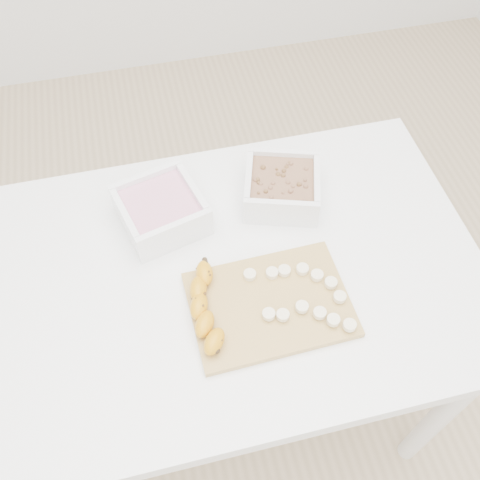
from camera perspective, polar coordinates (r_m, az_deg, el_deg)
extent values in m
plane|color=#C6AD89|center=(1.79, 0.23, -15.95)|extent=(3.50, 3.50, 0.00)
cube|color=white|center=(1.13, 0.35, -3.56)|extent=(1.00, 0.70, 0.04)
cylinder|color=white|center=(1.48, 20.72, -16.98)|extent=(0.05, 0.05, 0.71)
cylinder|color=white|center=(1.62, -17.64, -4.96)|extent=(0.05, 0.05, 0.71)
cylinder|color=white|center=(1.69, 12.53, 0.91)|extent=(0.05, 0.05, 0.71)
cube|color=white|center=(1.16, -8.42, 3.19)|extent=(0.21, 0.21, 0.08)
cube|color=pink|center=(1.16, -8.44, 3.29)|extent=(0.17, 0.17, 0.04)
cube|color=white|center=(1.20, 4.47, 5.66)|extent=(0.20, 0.20, 0.08)
cube|color=brown|center=(1.19, 4.48, 5.76)|extent=(0.17, 0.17, 0.04)
cube|color=tan|center=(1.06, 3.18, -6.87)|extent=(0.32, 0.23, 0.01)
cylinder|color=#F3E4BB|center=(1.08, 1.04, -3.72)|extent=(0.03, 0.03, 0.01)
cylinder|color=#F3E4BB|center=(1.08, 3.44, -3.53)|extent=(0.03, 0.03, 0.01)
cylinder|color=#F3E4BB|center=(1.09, 4.75, -3.29)|extent=(0.03, 0.03, 0.01)
cylinder|color=#F3E4BB|center=(1.09, 6.68, -3.11)|extent=(0.03, 0.03, 0.01)
cylinder|color=#F3E4BB|center=(1.09, 8.21, -3.75)|extent=(0.03, 0.03, 0.01)
cylinder|color=#F3E4BB|center=(1.08, 9.67, -4.52)|extent=(0.03, 0.03, 0.01)
cylinder|color=#F3E4BB|center=(1.07, 10.59, -6.00)|extent=(0.03, 0.03, 0.01)
cylinder|color=#F3E4BB|center=(1.03, 3.08, -7.91)|extent=(0.03, 0.03, 0.01)
cylinder|color=#F3E4BB|center=(1.03, 4.59, -7.99)|extent=(0.03, 0.03, 0.01)
cylinder|color=#F3E4BB|center=(1.04, 6.62, -7.11)|extent=(0.03, 0.03, 0.01)
cylinder|color=#F3E4BB|center=(1.04, 8.50, -7.71)|extent=(0.03, 0.03, 0.01)
cylinder|color=#F3E4BB|center=(1.04, 9.92, -8.41)|extent=(0.03, 0.03, 0.01)
cylinder|color=#F3E4BB|center=(1.04, 11.61, -8.89)|extent=(0.03, 0.03, 0.01)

